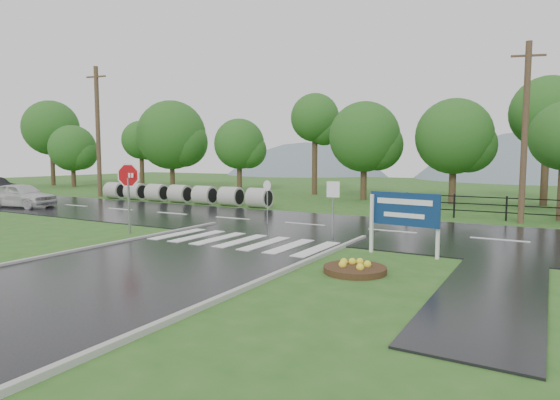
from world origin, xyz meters
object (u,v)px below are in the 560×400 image
Objects in this scene: stop_sign at (128,182)px; culvert_pipes at (180,194)px; car_white at (22,208)px; estate_billboard at (404,212)px.

culvert_pipes is at bearing 123.07° from stop_sign.
estate_billboard is at bearing -103.56° from car_white.
estate_billboard is 0.51× the size of car_white.
stop_sign reaches higher than car_white.
estate_billboard is 23.89m from car_white.
car_white is (-6.16, -7.16, -0.60)m from culvert_pipes.
estate_billboard reaches higher than car_white.
estate_billboard is (17.59, -9.31, 0.75)m from culvert_pipes.
estate_billboard is at bearing 6.62° from stop_sign.
stop_sign is at bearing -173.38° from estate_billboard.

